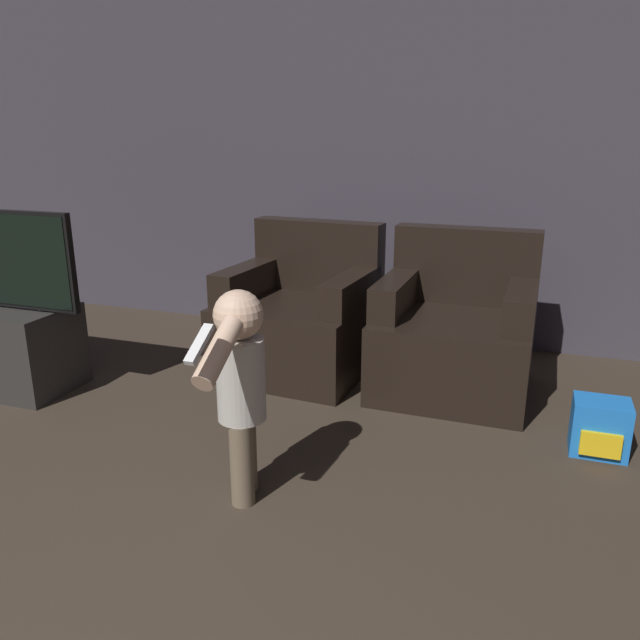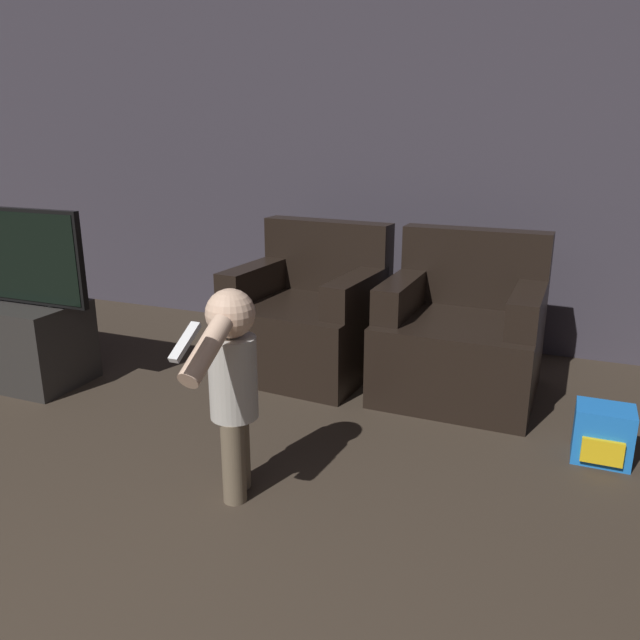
% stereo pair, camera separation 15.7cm
% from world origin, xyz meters
% --- Properties ---
extents(wall_back, '(8.40, 0.05, 2.60)m').
position_xyz_m(wall_back, '(0.00, 4.50, 1.30)').
color(wall_back, '#3D3842').
rests_on(wall_back, ground_plane).
extents(armchair_left, '(0.93, 0.90, 0.92)m').
position_xyz_m(armchair_left, '(-0.28, 3.62, 0.33)').
color(armchair_left, black).
rests_on(armchair_left, ground_plane).
extents(armchair_right, '(0.88, 0.85, 0.92)m').
position_xyz_m(armchair_right, '(0.69, 3.62, 0.33)').
color(armchair_right, black).
rests_on(armchair_right, ground_plane).
extents(person_toddler, '(0.20, 0.60, 0.90)m').
position_xyz_m(person_toddler, '(0.02, 2.15, 0.53)').
color(person_toddler, brown).
rests_on(person_toddler, ground_plane).
extents(toy_backpack, '(0.26, 0.22, 0.27)m').
position_xyz_m(toy_backpack, '(1.45, 3.04, 0.13)').
color(toy_backpack, blue).
rests_on(toy_backpack, ground_plane).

